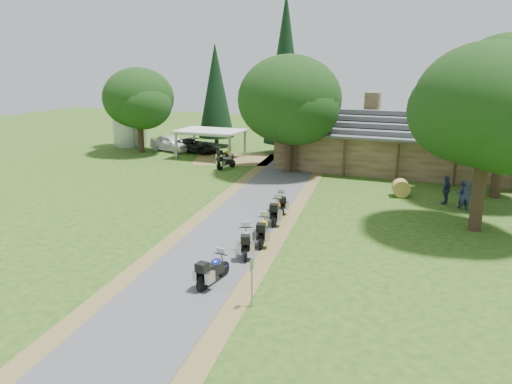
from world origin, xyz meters
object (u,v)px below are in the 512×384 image
at_px(car_dark_suv, 196,142).
at_px(motorcycle_carport_a, 225,155).
at_px(motorcycle_row_b, 246,241).
at_px(motorcycle_carport_b, 226,161).
at_px(lodge, 405,140).
at_px(motorcycle_row_a, 213,268).
at_px(car_white_sedan, 171,141).
at_px(motorcycle_row_c, 263,229).
at_px(hay_bale, 401,188).
at_px(carport, 211,144).
at_px(silo, 129,113).
at_px(motorcycle_row_d, 276,210).
at_px(motorcycle_row_e, 282,202).

xyz_separation_m(car_dark_suv, motorcycle_carport_a, (4.84, -3.35, -0.40)).
height_order(motorcycle_row_b, motorcycle_carport_b, motorcycle_row_b).
xyz_separation_m(lodge, motorcycle_row_a, (-4.54, -25.66, -1.78)).
xyz_separation_m(car_dark_suv, motorcycle_row_b, (15.35, -22.94, -0.36)).
distance_m(car_white_sedan, motorcycle_row_c, 27.60).
bearing_deg(hay_bale, motorcycle_carport_a, 158.95).
bearing_deg(hay_bale, carport, 157.48).
bearing_deg(carport, silo, 165.46).
xyz_separation_m(car_white_sedan, motorcycle_row_a, (18.02, -25.95, -0.35)).
bearing_deg(motorcycle_row_b, motorcycle_row_d, -18.63).
height_order(carport, car_dark_suv, carport).
bearing_deg(motorcycle_carport_a, motorcycle_row_c, -132.36).
bearing_deg(motorcycle_row_e, motorcycle_row_c, 165.33).
height_order(motorcycle_row_b, motorcycle_carport_a, motorcycle_row_b).
height_order(car_white_sedan, motorcycle_row_c, car_white_sedan).
relative_size(lodge, motorcycle_row_b, 10.44).
bearing_deg(motorcycle_row_c, motorcycle_carport_a, 16.31).
bearing_deg(motorcycle_carport_a, motorcycle_row_d, -128.33).
relative_size(silo, motorcycle_carport_b, 3.81).
bearing_deg(motorcycle_row_a, motorcycle_row_b, 6.91).
relative_size(silo, motorcycle_carport_a, 3.67).
xyz_separation_m(silo, hay_bale, (29.05, -10.22, -2.96)).
relative_size(motorcycle_row_e, hay_bale, 1.61).
bearing_deg(motorcycle_row_c, motorcycle_row_b, 160.30).
xyz_separation_m(car_white_sedan, hay_bale, (23.37, -9.11, -0.45)).
relative_size(motorcycle_row_e, motorcycle_carport_a, 0.95).
height_order(silo, motorcycle_row_b, silo).
distance_m(car_white_sedan, motorcycle_carport_a, 8.06).
xyz_separation_m(silo, motorcycle_carport_b, (14.47, -6.68, -2.89)).
bearing_deg(motorcycle_row_b, motorcycle_row_a, 157.87).
height_order(motorcycle_row_c, hay_bale, motorcycle_row_c).
xyz_separation_m(carport, motorcycle_row_a, (12.69, -24.31, -0.63)).
relative_size(lodge, car_white_sedan, 3.50).
relative_size(carport, car_white_sedan, 0.98).
height_order(silo, motorcycle_carport_a, silo).
xyz_separation_m(car_white_sedan, motorcycle_row_e, (17.21, -15.46, -0.40)).
distance_m(car_white_sedan, motorcycle_row_a, 31.59).
relative_size(motorcycle_row_a, hay_bale, 1.74).
height_order(carport, motorcycle_carport_b, carport).
bearing_deg(motorcycle_row_d, hay_bale, -46.65).
bearing_deg(car_dark_suv, lodge, -85.54).
relative_size(lodge, car_dark_suv, 3.88).
bearing_deg(motorcycle_row_e, motorcycle_carport_b, 15.94).
bearing_deg(motorcycle_row_c, car_dark_suv, 21.63).
bearing_deg(motorcycle_row_c, silo, 32.79).
bearing_deg(motorcycle_row_a, motorcycle_carport_a, 30.91).
height_order(motorcycle_row_c, motorcycle_row_d, motorcycle_row_d).
bearing_deg(lodge, car_dark_suv, 178.14).
height_order(silo, motorcycle_row_e, silo).
distance_m(motorcycle_row_a, motorcycle_row_d, 8.47).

